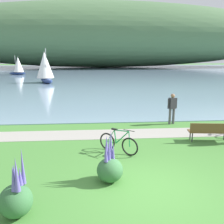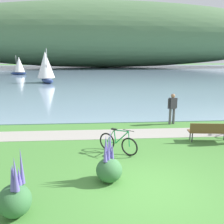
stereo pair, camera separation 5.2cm
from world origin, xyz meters
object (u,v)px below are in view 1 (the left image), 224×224
(park_bench_near_camera, at_px, (210,130))
(bicycle_leaning_near_bench, at_px, (118,143))
(sailboat_nearest_to_shore, at_px, (18,66))
(person_at_shoreline, at_px, (172,107))
(sailboat_toward_hillside, at_px, (45,67))

(park_bench_near_camera, distance_m, bicycle_leaning_near_bench, 4.28)
(sailboat_nearest_to_shore, bearing_deg, park_bench_near_camera, -63.35)
(park_bench_near_camera, relative_size, sailboat_nearest_to_shore, 0.51)
(person_at_shoreline, relative_size, sailboat_nearest_to_shore, 0.47)
(person_at_shoreline, height_order, sailboat_toward_hillside, sailboat_toward_hillside)
(park_bench_near_camera, xyz_separation_m, person_at_shoreline, (-0.78, 2.95, 0.46))
(bicycle_leaning_near_bench, distance_m, person_at_shoreline, 5.22)
(park_bench_near_camera, bearing_deg, sailboat_nearest_to_shore, 116.65)
(park_bench_near_camera, bearing_deg, person_at_shoreline, 104.77)
(bicycle_leaning_near_bench, xyz_separation_m, person_at_shoreline, (3.39, 3.93, 0.58))
(sailboat_nearest_to_shore, bearing_deg, bicycle_leaning_near_bench, -69.01)
(person_at_shoreline, bearing_deg, sailboat_nearest_to_shore, 117.55)
(bicycle_leaning_near_bench, relative_size, person_at_shoreline, 0.84)
(sailboat_nearest_to_shore, bearing_deg, person_at_shoreline, -62.45)
(park_bench_near_camera, xyz_separation_m, sailboat_toward_hillside, (-11.60, 24.20, 1.67))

